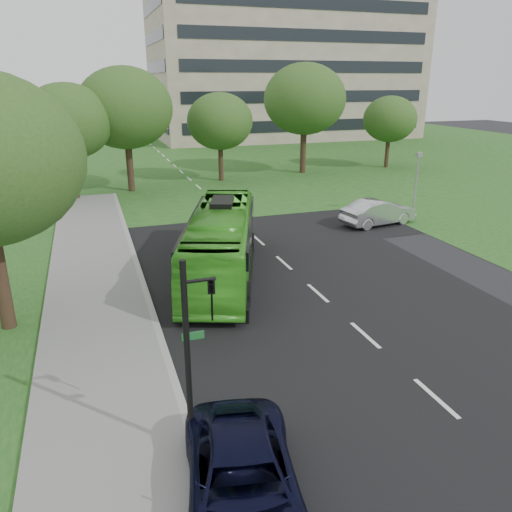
# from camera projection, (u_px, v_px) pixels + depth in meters

# --- Properties ---
(ground) EXTENTS (160.00, 160.00, 0.00)m
(ground) POSITION_uv_depth(u_px,v_px,m) (339.00, 313.00, 19.88)
(ground) COLOR black
(ground) RESTS_ON ground
(street_surfaces) EXTENTS (120.00, 120.00, 0.15)m
(street_surfaces) POSITION_uv_depth(u_px,v_px,m) (203.00, 195.00, 40.08)
(street_surfaces) COLOR black
(street_surfaces) RESTS_ON ground
(office_building) EXTENTS (40.10, 20.10, 25.00)m
(office_building) POSITION_uv_depth(u_px,v_px,m) (284.00, 54.00, 77.66)
(office_building) COLOR gray
(office_building) RESTS_ON ground
(tree_park_a) EXTENTS (6.50, 6.50, 8.64)m
(tree_park_a) POSITION_uv_depth(u_px,v_px,m) (67.00, 121.00, 36.68)
(tree_park_a) COLOR black
(tree_park_a) RESTS_ON ground
(tree_park_b) EXTENTS (7.51, 7.51, 9.84)m
(tree_park_b) POSITION_uv_depth(u_px,v_px,m) (125.00, 108.00, 39.41)
(tree_park_b) COLOR black
(tree_park_b) RESTS_ON ground
(tree_park_c) EXTENTS (5.85, 5.85, 7.77)m
(tree_park_c) POSITION_uv_depth(u_px,v_px,m) (220.00, 121.00, 44.20)
(tree_park_c) COLOR black
(tree_park_c) RESTS_ON ground
(tree_park_d) EXTENTS (7.83, 7.83, 10.35)m
(tree_park_d) POSITION_uv_depth(u_px,v_px,m) (305.00, 99.00, 47.44)
(tree_park_d) COLOR black
(tree_park_d) RESTS_ON ground
(tree_park_e) EXTENTS (5.45, 5.45, 7.27)m
(tree_park_e) POSITION_uv_depth(u_px,v_px,m) (390.00, 119.00, 51.15)
(tree_park_e) COLOR black
(tree_park_e) RESTS_ON ground
(bus) EXTENTS (6.33, 11.61, 3.17)m
(bus) POSITION_uv_depth(u_px,v_px,m) (221.00, 243.00, 23.24)
(bus) COLOR green
(bus) RESTS_ON ground
(sedan) EXTENTS (5.17, 2.51, 1.63)m
(sedan) POSITION_uv_depth(u_px,v_px,m) (378.00, 212.00, 31.70)
(sedan) COLOR #BABBC0
(sedan) RESTS_ON ground
(suv) EXTENTS (3.37, 5.61, 1.46)m
(suv) POSITION_uv_depth(u_px,v_px,m) (243.00, 483.00, 10.54)
(suv) COLOR black
(suv) RESTS_ON ground
(traffic_light) EXTENTS (0.83, 0.24, 5.13)m
(traffic_light) POSITION_uv_depth(u_px,v_px,m) (194.00, 346.00, 11.40)
(traffic_light) COLOR black
(traffic_light) RESTS_ON ground
(camera_pole) EXTENTS (0.36, 0.31, 4.26)m
(camera_pole) POSITION_uv_depth(u_px,v_px,m) (417.00, 175.00, 33.26)
(camera_pole) COLOR gray
(camera_pole) RESTS_ON ground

